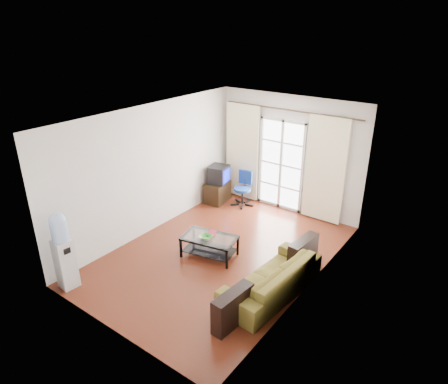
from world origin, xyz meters
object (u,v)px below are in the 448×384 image
object	(u,v)px
tv_stand	(217,192)
crt_tv	(218,174)
coffee_table	(209,244)
water_cooler	(63,249)
task_chair	(243,195)
sofa	(272,278)

from	to	relation	value
tv_stand	crt_tv	distance (m)	0.46
crt_tv	coffee_table	bearing A→B (deg)	-67.87
water_cooler	tv_stand	bearing A→B (deg)	96.23
task_chair	crt_tv	bearing A→B (deg)	-176.58
tv_stand	task_chair	distance (m)	0.66
coffee_table	task_chair	bearing A→B (deg)	108.66
water_cooler	crt_tv	bearing A→B (deg)	96.19
coffee_table	task_chair	xyz separation A→B (m)	(-0.78, 2.30, -0.02)
task_chair	water_cooler	world-z (taller)	water_cooler
sofa	task_chair	world-z (taller)	task_chair
sofa	tv_stand	xyz separation A→B (m)	(-2.92, 2.35, -0.04)
coffee_table	task_chair	size ratio (longest dim) A/B	1.33
sofa	water_cooler	xyz separation A→B (m)	(-2.88, -1.90, 0.44)
coffee_table	crt_tv	xyz separation A→B (m)	(-1.40, 2.12, 0.44)
tv_stand	sofa	bearing A→B (deg)	-47.18
coffee_table	tv_stand	distance (m)	2.52
tv_stand	water_cooler	size ratio (longest dim) A/B	0.49
tv_stand	crt_tv	size ratio (longest dim) A/B	1.25
sofa	tv_stand	world-z (taller)	sofa
sofa	crt_tv	world-z (taller)	crt_tv
coffee_table	tv_stand	xyz separation A→B (m)	(-1.40, 2.09, -0.02)
coffee_table	water_cooler	distance (m)	2.60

